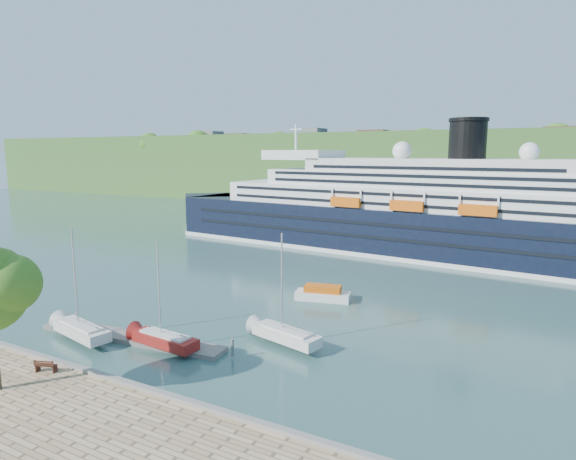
# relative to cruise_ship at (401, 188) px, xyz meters

# --- Properties ---
(ground) EXTENTS (400.00, 400.00, 0.00)m
(ground) POSITION_rel_cruise_ship_xyz_m (-9.90, -59.87, -11.53)
(ground) COLOR #325957
(ground) RESTS_ON ground
(far_hillside) EXTENTS (400.00, 50.00, 24.00)m
(far_hillside) POSITION_rel_cruise_ship_xyz_m (-9.90, 85.13, 0.47)
(far_hillside) COLOR #2D5923
(far_hillside) RESTS_ON ground
(quay_coping) EXTENTS (220.00, 0.50, 0.30)m
(quay_coping) POSITION_rel_cruise_ship_xyz_m (-9.90, -60.07, -10.38)
(quay_coping) COLOR slate
(quay_coping) RESTS_ON promenade
(cruise_ship) EXTENTS (103.64, 24.13, 23.06)m
(cruise_ship) POSITION_rel_cruise_ship_xyz_m (0.00, 0.00, 0.00)
(cruise_ship) COLOR black
(cruise_ship) RESTS_ON ground
(park_bench) EXTENTS (1.84, 1.24, 1.09)m
(park_bench) POSITION_rel_cruise_ship_xyz_m (-10.49, -61.44, -9.99)
(park_bench) COLOR #421E12
(park_bench) RESTS_ON promenade
(floating_pontoon) EXTENTS (20.06, 4.36, 0.44)m
(floating_pontoon) POSITION_rel_cruise_ship_xyz_m (-11.55, -51.99, -11.31)
(floating_pontoon) COLOR gray
(floating_pontoon) RESTS_ON ground
(sailboat_white_near) EXTENTS (8.21, 3.77, 10.24)m
(sailboat_white_near) POSITION_rel_cruise_ship_xyz_m (-15.30, -54.38, -6.41)
(sailboat_white_near) COLOR silver
(sailboat_white_near) RESTS_ON ground
(sailboat_red) EXTENTS (7.46, 2.55, 9.47)m
(sailboat_red) POSITION_rel_cruise_ship_xyz_m (-6.86, -52.32, -6.79)
(sailboat_red) COLOR maroon
(sailboat_red) RESTS_ON ground
(sailboat_white_far) EXTENTS (8.02, 3.98, 9.99)m
(sailboat_white_far) POSITION_rel_cruise_ship_xyz_m (2.26, -46.33, -6.54)
(sailboat_white_far) COLOR silver
(sailboat_white_far) RESTS_ON ground
(tender_launch) EXTENTS (6.93, 3.68, 1.82)m
(tender_launch) POSITION_rel_cruise_ship_xyz_m (-0.44, -32.03, -10.62)
(tender_launch) COLOR #D9580C
(tender_launch) RESTS_ON ground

